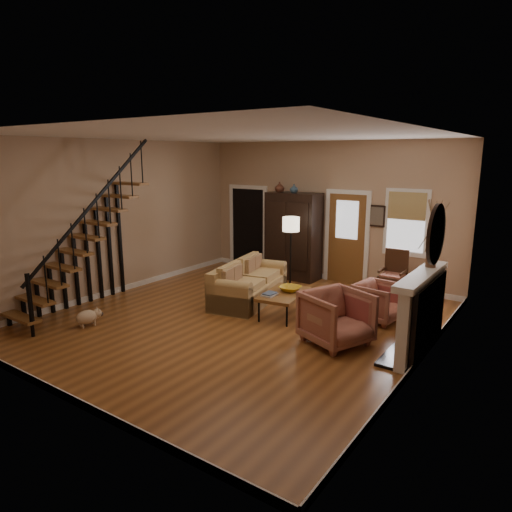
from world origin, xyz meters
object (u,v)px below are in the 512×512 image
Objects in this scene: side_chair at (393,274)px; sofa at (249,283)px; armoire at (293,236)px; floor_lamp at (290,254)px; coffee_table at (284,304)px; armchair_left at (337,318)px; armchair_right at (379,302)px.

sofa is at bearing -140.84° from side_chair.
floor_lamp is (0.46, -0.91, -0.23)m from armoire.
floor_lamp reaches higher than side_chair.
armoire is 2.89m from coffee_table.
sofa is 2.06× the size of side_chair.
floor_lamp is at bearing 116.65° from coffee_table.
armoire reaches higher than armchair_left.
sofa is 2.65m from armchair_right.
coffee_table is 1.24× the size of armchair_left.
armoire is at bearing 83.72° from sofa.
side_chair is (2.09, 0.71, -0.31)m from floor_lamp.
sofa is 1.12m from coffee_table.
sofa is 1.28× the size of floor_lamp.
coffee_table is 1.51× the size of armchair_right.
floor_lamp is (-2.35, 0.79, 0.47)m from armchair_right.
floor_lamp is at bearing -63.24° from armoire.
armchair_left reaches higher than armchair_right.
armchair_right is at bearing -80.41° from side_chair.
armchair_left is (2.62, -3.11, -0.62)m from armoire.
sofa is 2.70× the size of armchair_right.
sofa is at bearing 161.45° from coffee_table.
coffee_table is 2.64m from side_chair.
armchair_left is at bearing -179.84° from armchair_right.
side_chair is at bearing 18.63° from floor_lamp.
armchair_right is 0.47× the size of floor_lamp.
armoire is at bearing 116.69° from coffee_table.
armchair_right is (1.56, 0.77, 0.13)m from coffee_table.
floor_lamp is (-0.79, 1.57, 0.60)m from coffee_table.
armchair_right is (0.18, 1.41, -0.08)m from armchair_left.
armchair_left is at bearing -88.62° from side_chair.
coffee_table is 1.75m from armchair_right.
armoire is 1.28× the size of floor_lamp.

